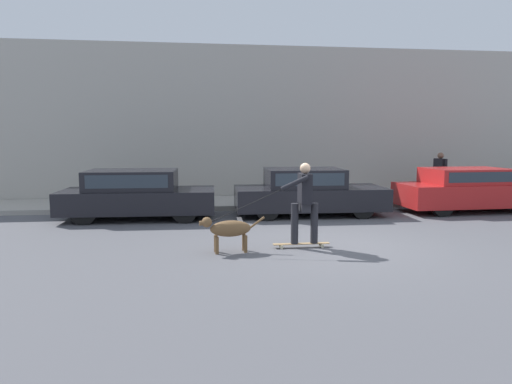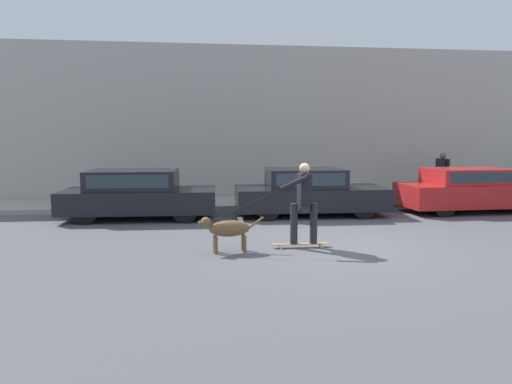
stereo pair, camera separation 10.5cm
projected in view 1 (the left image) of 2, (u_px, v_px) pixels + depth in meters
name	position (u px, v px, depth m)	size (l,w,h in m)	color
ground_plane	(328.00, 245.00, 9.34)	(36.00, 36.00, 0.00)	#545459
back_wall	(271.00, 124.00, 16.09)	(32.00, 0.30, 5.33)	#ADA89E
sidewalk_curb	(278.00, 202.00, 15.04)	(30.00, 2.44, 0.15)	#A39E93
parked_car_0	(137.00, 195.00, 12.26)	(4.12, 1.86, 1.32)	black
parked_car_1	(308.00, 193.00, 12.88)	(4.24, 1.87, 1.32)	black
parked_car_2	(469.00, 190.00, 13.51)	(4.27, 1.79, 1.29)	black
dog	(229.00, 229.00, 8.70)	(1.27, 0.38, 0.70)	brown
skateboarder	(304.00, 200.00, 9.02)	(2.46, 0.61, 1.70)	beige
pedestrian_with_bag	(439.00, 173.00, 15.59)	(0.30, 0.71, 1.53)	brown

